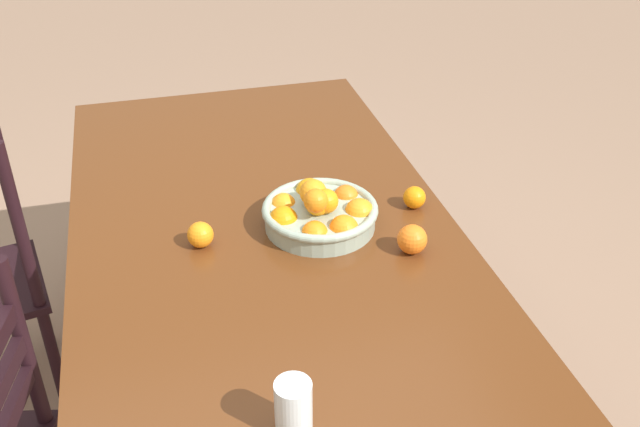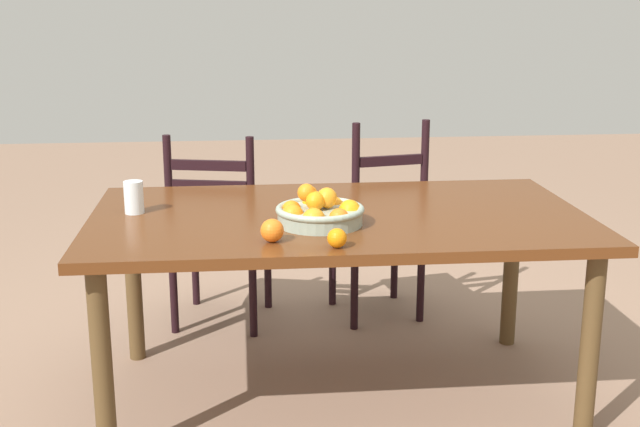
{
  "view_description": "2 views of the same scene",
  "coord_description": "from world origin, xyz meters",
  "px_view_note": "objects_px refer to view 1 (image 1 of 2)",
  "views": [
    {
      "loc": [
        -1.67,
        0.27,
        1.82
      ],
      "look_at": [
        -0.08,
        -0.15,
        0.77
      ],
      "focal_mm": 40.8,
      "sensor_mm": 36.0,
      "label": 1
    },
    {
      "loc": [
        -0.36,
        -2.94,
        1.51
      ],
      "look_at": [
        -0.08,
        -0.15,
        0.77
      ],
      "focal_mm": 46.48,
      "sensor_mm": 36.0,
      "label": 2
    }
  ],
  "objects_px": {
    "fruit_bowl": "(320,212)",
    "drinking_glass": "(293,408)",
    "orange_loose_1": "(412,239)",
    "orange_loose_2": "(200,235)",
    "dining_table": "(262,239)",
    "orange_loose_0": "(414,197)"
  },
  "relations": [
    {
      "from": "fruit_bowl",
      "to": "drinking_glass",
      "type": "relative_size",
      "value": 2.59
    },
    {
      "from": "orange_loose_1",
      "to": "orange_loose_2",
      "type": "distance_m",
      "value": 0.54
    },
    {
      "from": "dining_table",
      "to": "orange_loose_1",
      "type": "distance_m",
      "value": 0.44
    },
    {
      "from": "orange_loose_2",
      "to": "orange_loose_1",
      "type": "bearing_deg",
      "value": -107.55
    },
    {
      "from": "orange_loose_0",
      "to": "orange_loose_2",
      "type": "bearing_deg",
      "value": 93.66
    },
    {
      "from": "orange_loose_2",
      "to": "drinking_glass",
      "type": "height_order",
      "value": "drinking_glass"
    },
    {
      "from": "fruit_bowl",
      "to": "orange_loose_2",
      "type": "height_order",
      "value": "fruit_bowl"
    },
    {
      "from": "fruit_bowl",
      "to": "orange_loose_2",
      "type": "bearing_deg",
      "value": 91.72
    },
    {
      "from": "dining_table",
      "to": "fruit_bowl",
      "type": "bearing_deg",
      "value": -120.0
    },
    {
      "from": "fruit_bowl",
      "to": "orange_loose_1",
      "type": "height_order",
      "value": "fruit_bowl"
    },
    {
      "from": "orange_loose_1",
      "to": "drinking_glass",
      "type": "xyz_separation_m",
      "value": [
        -0.49,
        0.42,
        0.02
      ]
    },
    {
      "from": "orange_loose_2",
      "to": "fruit_bowl",
      "type": "bearing_deg",
      "value": -88.28
    },
    {
      "from": "drinking_glass",
      "to": "orange_loose_2",
      "type": "bearing_deg",
      "value": 8.39
    },
    {
      "from": "dining_table",
      "to": "orange_loose_2",
      "type": "xyz_separation_m",
      "value": [
        -0.09,
        0.17,
        0.11
      ]
    },
    {
      "from": "orange_loose_1",
      "to": "dining_table",
      "type": "bearing_deg",
      "value": 53.06
    },
    {
      "from": "fruit_bowl",
      "to": "orange_loose_0",
      "type": "height_order",
      "value": "fruit_bowl"
    },
    {
      "from": "dining_table",
      "to": "orange_loose_1",
      "type": "xyz_separation_m",
      "value": [
        -0.26,
        -0.34,
        0.11
      ]
    },
    {
      "from": "orange_loose_1",
      "to": "orange_loose_0",
      "type": "bearing_deg",
      "value": -22.55
    },
    {
      "from": "dining_table",
      "to": "drinking_glass",
      "type": "xyz_separation_m",
      "value": [
        -0.75,
        0.08,
        0.13
      ]
    },
    {
      "from": "fruit_bowl",
      "to": "orange_loose_0",
      "type": "bearing_deg",
      "value": -84.13
    },
    {
      "from": "orange_loose_0",
      "to": "orange_loose_1",
      "type": "xyz_separation_m",
      "value": [
        -0.2,
        0.08,
        0.01
      ]
    },
    {
      "from": "fruit_bowl",
      "to": "drinking_glass",
      "type": "xyz_separation_m",
      "value": [
        -0.67,
        0.23,
        0.02
      ]
    }
  ]
}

